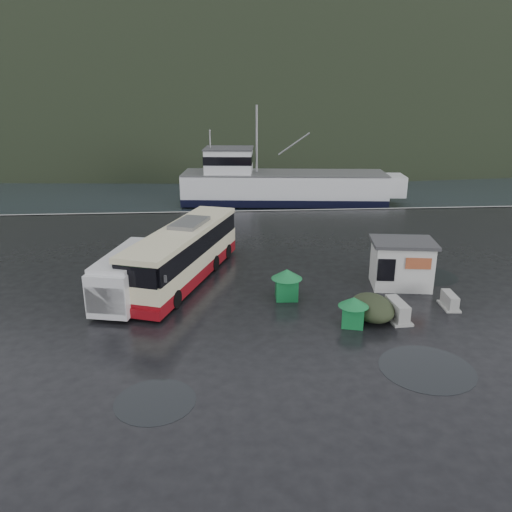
{
  "coord_description": "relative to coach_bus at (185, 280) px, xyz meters",
  "views": [
    {
      "loc": [
        -2.61,
        -22.81,
        10.03
      ],
      "look_at": [
        -0.7,
        2.27,
        1.7
      ],
      "focal_mm": 35.0,
      "sensor_mm": 36.0,
      "label": 1
    }
  ],
  "objects": [
    {
      "name": "ticket_kiosk",
      "position": [
        11.63,
        -1.84,
        0.0
      ],
      "size": [
        3.61,
        2.94,
        2.56
      ],
      "primitive_type": null,
      "rotation": [
        0.0,
        0.0,
        -0.15
      ],
      "color": "silver",
      "rests_on": "ground"
    },
    {
      "name": "jersey_barrier_b",
      "position": [
        13.06,
        -4.76,
        0.0
      ],
      "size": [
        0.83,
        1.49,
        0.72
      ],
      "primitive_type": null,
      "rotation": [
        0.0,
        0.0,
        -0.08
      ],
      "color": "#999993",
      "rests_on": "ground"
    },
    {
      "name": "dome_tent",
      "position": [
        8.93,
        -5.66,
        0.0
      ],
      "size": [
        2.02,
        2.76,
        1.06
      ],
      "primitive_type": null,
      "rotation": [
        0.0,
        0.0,
        0.04
      ],
      "color": "#29311D",
      "rests_on": "ground"
    },
    {
      "name": "headland",
      "position": [
        14.58,
        246.51,
        0.0
      ],
      "size": [
        780.0,
        540.0,
        570.0
      ],
      "primitive_type": "ellipsoid",
      "color": "black",
      "rests_on": "ground"
    },
    {
      "name": "quay_edge",
      "position": [
        4.58,
        16.51,
        0.0
      ],
      "size": [
        160.0,
        0.6,
        1.5
      ],
      "primitive_type": "cube",
      "color": "#999993",
      "rests_on": "ground"
    },
    {
      "name": "jersey_barrier_a",
      "position": [
        10.05,
        -5.85,
        0.0
      ],
      "size": [
        1.02,
        1.85,
        0.9
      ],
      "primitive_type": null,
      "rotation": [
        0.0,
        0.0,
        0.07
      ],
      "color": "#999993",
      "rests_on": "ground"
    },
    {
      "name": "harbor_water",
      "position": [
        4.58,
        106.51,
        0.0
      ],
      "size": [
        300.0,
        180.0,
        0.02
      ],
      "primitive_type": "cube",
      "color": "black",
      "rests_on": "ground"
    },
    {
      "name": "coach_bus",
      "position": [
        0.0,
        0.0,
        0.0
      ],
      "size": [
        6.48,
        11.58,
        3.19
      ],
      "primitive_type": null,
      "rotation": [
        0.0,
        0.0,
        -0.34
      ],
      "color": "beige",
      "rests_on": "ground"
    },
    {
      "name": "fishing_trawler",
      "position": [
        8.93,
        26.06,
        0.0
      ],
      "size": [
        25.68,
        8.18,
        10.09
      ],
      "primitive_type": null,
      "rotation": [
        0.0,
        0.0,
        -0.11
      ],
      "color": "silver",
      "rests_on": "ground"
    },
    {
      "name": "waste_bin_right",
      "position": [
        5.29,
        -3.06,
        0.0
      ],
      "size": [
        1.17,
        1.17,
        1.57
      ],
      "primitive_type": null,
      "rotation": [
        0.0,
        0.0,
        -0.04
      ],
      "color": "#136D33",
      "rests_on": "ground"
    },
    {
      "name": "ground",
      "position": [
        4.58,
        -3.49,
        0.0
      ],
      "size": [
        160.0,
        160.0,
        0.0
      ],
      "primitive_type": "plane",
      "color": "black",
      "rests_on": "ground"
    },
    {
      "name": "puddles",
      "position": [
        8.46,
        -7.47,
        0.01
      ],
      "size": [
        17.18,
        14.0,
        0.01
      ],
      "color": "black",
      "rests_on": "ground"
    },
    {
      "name": "waste_bin_left",
      "position": [
        7.84,
        -6.34,
        0.0
      ],
      "size": [
        1.2,
        1.2,
        1.36
      ],
      "primitive_type": null,
      "rotation": [
        0.0,
        0.0,
        -0.25
      ],
      "color": "#136D33",
      "rests_on": "ground"
    },
    {
      "name": "white_van",
      "position": [
        -2.55,
        -2.53,
        0.0
      ],
      "size": [
        3.34,
        6.27,
        2.49
      ],
      "primitive_type": null,
      "rotation": [
        0.0,
        0.0,
        -0.23
      ],
      "color": "silver",
      "rests_on": "ground"
    }
  ]
}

